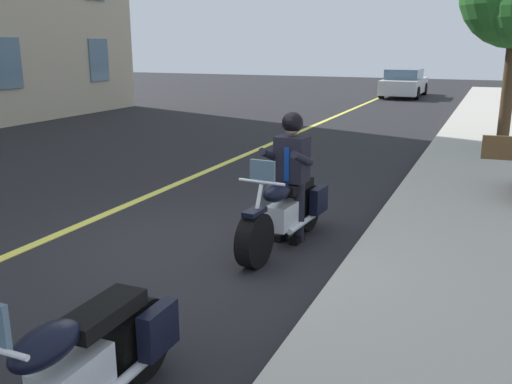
# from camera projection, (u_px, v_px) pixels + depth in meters

# --- Properties ---
(ground_plane) EXTENTS (80.00, 80.00, 0.00)m
(ground_plane) POSITION_uv_depth(u_px,v_px,m) (197.00, 246.00, 7.32)
(ground_plane) COLOR black
(lane_center_stripe) EXTENTS (60.00, 0.16, 0.01)m
(lane_center_stripe) POSITION_uv_depth(u_px,v_px,m) (76.00, 227.00, 8.09)
(lane_center_stripe) COLOR #E5DB4C
(lane_center_stripe) RESTS_ON ground_plane
(motorcycle_main) EXTENTS (2.22, 0.69, 1.26)m
(motorcycle_main) POSITION_uv_depth(u_px,v_px,m) (285.00, 212.00, 7.26)
(motorcycle_main) COLOR black
(motorcycle_main) RESTS_ON ground_plane
(rider_main) EXTENTS (0.65, 0.58, 1.74)m
(rider_main) POSITION_uv_depth(u_px,v_px,m) (291.00, 166.00, 7.27)
(rider_main) COLOR black
(rider_main) RESTS_ON ground_plane
(motorcycle_parked) EXTENTS (2.21, 0.60, 1.26)m
(motorcycle_parked) POSITION_uv_depth(u_px,v_px,m) (77.00, 372.00, 3.71)
(motorcycle_parked) COLOR black
(motorcycle_parked) RESTS_ON ground_plane
(car_silver) EXTENTS (4.60, 1.92, 1.40)m
(car_silver) POSITION_uv_depth(u_px,v_px,m) (404.00, 83.00, 28.23)
(car_silver) COLOR silver
(car_silver) RESTS_ON ground_plane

